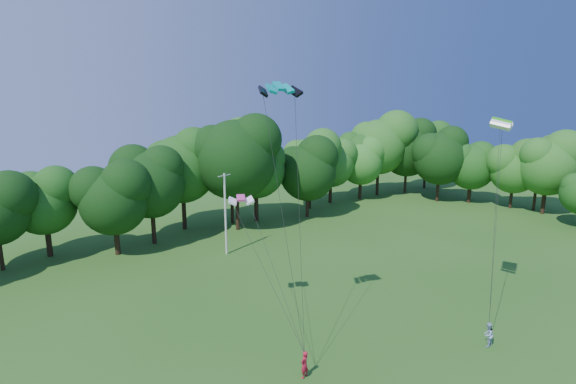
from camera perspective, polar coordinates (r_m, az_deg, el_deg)
utility_pole at (r=46.63m, az=-7.95°, el=-2.71°), size 1.66×0.59×8.59m
kite_flyer_left at (r=28.41m, az=2.10°, el=-21.04°), size 0.72×0.59×1.69m
kite_flyer_right at (r=33.99m, az=24.06°, el=-16.20°), size 0.89×0.73×1.66m
kite_teal at (r=27.09m, az=-1.14°, el=13.28°), size 2.69×1.66×0.58m
kite_green at (r=34.73m, az=25.54°, el=8.23°), size 3.17×2.40×0.48m
kite_pink at (r=31.83m, az=-6.01°, el=-0.74°), size 1.99×1.54×0.35m
tree_back_center at (r=53.97m, az=-6.63°, el=5.03°), size 10.58×10.58×15.39m
tree_back_east at (r=71.04m, az=9.28°, el=4.35°), size 7.36×7.36×10.70m
tree_flank_east at (r=72.50m, az=29.29°, el=3.52°), size 7.96×7.96×11.58m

